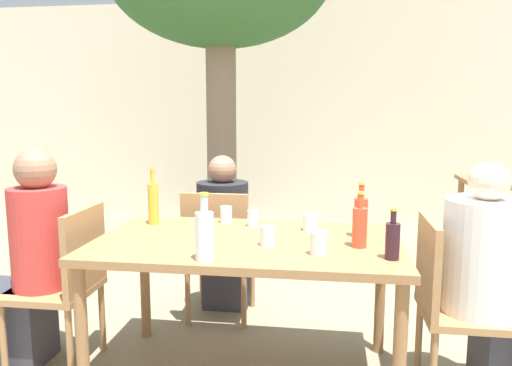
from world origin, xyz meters
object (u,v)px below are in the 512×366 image
Objects in this scene: patio_chair_0 at (67,278)px; person_seated_1 at (499,294)px; person_seated_2 at (226,240)px; water_bottle_4 at (205,234)px; drinking_glass_3 at (319,243)px; drinking_glass_0 at (226,214)px; soda_bottle_0 at (360,226)px; drinking_glass_2 at (253,218)px; dining_table_front at (248,254)px; patio_chair_2 at (218,248)px; soda_bottle_2 at (361,216)px; drinking_glass_1 at (268,236)px; oil_cruet_1 at (153,202)px; patio_chair_1 at (450,298)px; person_seated_0 at (27,269)px; wine_bottle_3 at (393,240)px; drinking_glass_4 at (310,222)px.

person_seated_1 is at bearing 90.00° from patio_chair_0.
person_seated_2 is 1.40m from water_bottle_4.
drinking_glass_0 is at bearing 133.62° from drinking_glass_3.
drinking_glass_2 is (-0.58, 0.36, -0.06)m from soda_bottle_0.
soda_bottle_0 is (0.88, -1.01, 0.38)m from person_seated_2.
person_seated_1 reaches higher than soda_bottle_0.
soda_bottle_0 reaches higher than drinking_glass_0.
patio_chair_2 is (-0.31, 0.70, -0.18)m from dining_table_front.
soda_bottle_2 is at bearing 59.07° from drinking_glass_3.
drinking_glass_2 is (1.00, 0.29, 0.31)m from patio_chair_0.
water_bottle_4 is at bearing 105.66° from person_seated_1.
drinking_glass_1 is 1.09× the size of drinking_glass_2.
patio_chair_2 is at bearing 125.92° from drinking_glass_2.
person_seated_2 is 1.18m from drinking_glass_1.
drinking_glass_3 is (0.68, -1.17, 0.33)m from person_seated_2.
soda_bottle_2 reaches higher than drinking_glass_2.
oil_cruet_1 is at bearing 126.02° from water_bottle_4.
oil_cruet_1 reaches higher than drinking_glass_0.
soda_bottle_2 is 0.80m from drinking_glass_0.
patio_chair_2 is at bearing 90.00° from person_seated_2.
oil_cruet_1 is (0.42, 0.26, 0.39)m from patio_chair_0.
dining_table_front is 4.70× the size of oil_cruet_1.
person_seated_1 reaches higher than oil_cruet_1.
patio_chair_1 is 1.12m from drinking_glass_2.
dining_table_front is 5.39× the size of soda_bottle_2.
patio_chair_1 is at bearing -9.03° from oil_cruet_1.
oil_cruet_1 is 1.15× the size of soda_bottle_2.
soda_bottle_2 is at bearing 93.94° from person_seated_0.
drinking_glass_0 is at bearing 73.43° from patio_chair_1.
patio_chair_1 is 0.59m from soda_bottle_0.
drinking_glass_3 is (-0.88, -0.23, 0.28)m from person_seated_1.
drinking_glass_3 reaches higher than dining_table_front.
soda_bottle_2 is at bearing 26.55° from drinking_glass_1.
drinking_glass_3 is at bearing -31.43° from dining_table_front.
patio_chair_0 is 2.71× the size of oil_cruet_1.
patio_chair_2 is 1.43m from wine_bottle_3.
patio_chair_1 reaches higher than drinking_glass_4.
drinking_glass_2 is 0.98× the size of drinking_glass_4.
oil_cruet_1 is 3.66× the size of drinking_glass_2.
person_seated_1 is 3.58× the size of oil_cruet_1.
drinking_glass_2 is at bearing 125.92° from patio_chair_2.
water_bottle_4 is 0.38m from drinking_glass_1.
water_bottle_4 reaches higher than drinking_glass_0.
soda_bottle_2 is at bearing 84.87° from soda_bottle_0.
drinking_glass_1 is (-0.46, -0.23, -0.06)m from soda_bottle_2.
dining_table_front is at bearing 71.30° from water_bottle_4.
soda_bottle_2 is at bearing 79.30° from person_seated_1.
water_bottle_4 is 0.53m from drinking_glass_3.
dining_table_front is 0.60m from soda_bottle_0.
water_bottle_4 reaches higher than drinking_glass_1.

